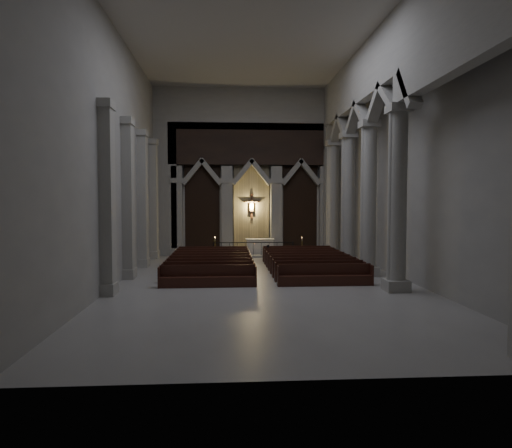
# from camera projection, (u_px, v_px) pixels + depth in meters

# --- Properties ---
(room) EXTENTS (24.00, 24.10, 12.00)m
(room) POSITION_uv_depth(u_px,v_px,m) (265.00, 123.00, 21.55)
(room) COLOR #9A9792
(room) RESTS_ON ground
(sanctuary_wall) EXTENTS (14.00, 0.77, 12.00)m
(sanctuary_wall) POSITION_uv_depth(u_px,v_px,m) (252.00, 163.00, 33.09)
(sanctuary_wall) COLOR #A4A199
(sanctuary_wall) RESTS_ON ground
(right_arcade) EXTENTS (1.00, 24.00, 12.00)m
(right_arcade) POSITION_uv_depth(u_px,v_px,m) (370.00, 124.00, 23.22)
(right_arcade) COLOR #A4A199
(right_arcade) RESTS_ON ground
(left_pilasters) EXTENTS (0.60, 13.00, 8.03)m
(left_pilasters) POSITION_uv_depth(u_px,v_px,m) (136.00, 201.00, 24.79)
(left_pilasters) COLOR #A4A199
(left_pilasters) RESTS_ON ground
(sanctuary_step) EXTENTS (8.50, 2.60, 0.15)m
(sanctuary_step) POSITION_uv_depth(u_px,v_px,m) (252.00, 254.00, 32.50)
(sanctuary_step) COLOR #A4A199
(sanctuary_step) RESTS_ON ground
(altar) EXTENTS (2.03, 0.81, 1.03)m
(altar) POSITION_uv_depth(u_px,v_px,m) (260.00, 246.00, 32.60)
(altar) COLOR silver
(altar) RESTS_ON sanctuary_step
(altar_rail) EXTENTS (5.55, 0.09, 1.09)m
(altar_rail) POSITION_uv_depth(u_px,v_px,m) (253.00, 247.00, 31.30)
(altar_rail) COLOR black
(altar_rail) RESTS_ON ground
(candle_stand_left) EXTENTS (0.23, 0.23, 1.39)m
(candle_stand_left) POSITION_uv_depth(u_px,v_px,m) (215.00, 252.00, 31.57)
(candle_stand_left) COLOR #B39A37
(candle_stand_left) RESTS_ON ground
(candle_stand_right) EXTENTS (0.23, 0.23, 1.34)m
(candle_stand_right) POSITION_uv_depth(u_px,v_px,m) (302.00, 251.00, 31.85)
(candle_stand_right) COLOR #B39A37
(candle_stand_right) RESTS_ON ground
(pews) EXTENTS (9.84, 8.84, 0.99)m
(pews) POSITION_uv_depth(u_px,v_px,m) (260.00, 266.00, 25.06)
(pews) COLOR black
(pews) RESTS_ON ground
(worshipper) EXTENTS (0.47, 0.40, 1.10)m
(worshipper) POSITION_uv_depth(u_px,v_px,m) (268.00, 253.00, 29.14)
(worshipper) COLOR black
(worshipper) RESTS_ON ground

